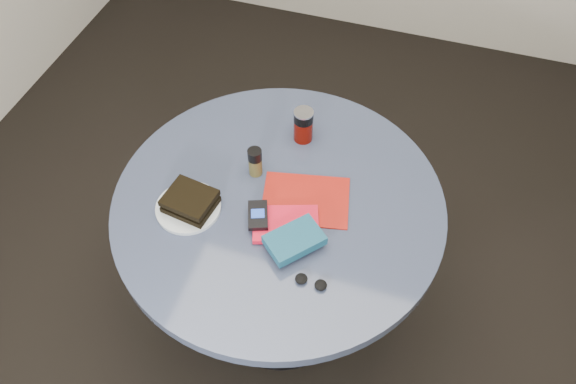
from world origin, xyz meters
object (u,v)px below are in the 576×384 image
(sandwich, at_px, (190,201))
(magazine, at_px, (306,200))
(soda_can, at_px, (303,125))
(plate, at_px, (188,207))
(pepper_grinder, at_px, (255,162))
(mp3_player, at_px, (258,215))
(table, at_px, (279,231))
(red_book, at_px, (286,224))
(novel, at_px, (294,240))
(headphones, at_px, (311,282))

(sandwich, height_order, magazine, sandwich)
(sandwich, xyz_separation_m, magazine, (0.31, 0.13, -0.03))
(magazine, bearing_deg, soda_can, 96.75)
(plate, xyz_separation_m, pepper_grinder, (0.14, 0.19, 0.04))
(plate, height_order, mp3_player, mp3_player)
(sandwich, height_order, pepper_grinder, pepper_grinder)
(table, xyz_separation_m, mp3_player, (-0.03, -0.09, 0.19))
(sandwich, relative_size, pepper_grinder, 1.54)
(red_book, relative_size, novel, 1.22)
(headphones, bearing_deg, mp3_player, 143.44)
(table, relative_size, magazine, 3.88)
(table, height_order, pepper_grinder, pepper_grinder)
(pepper_grinder, bearing_deg, red_book, -47.62)
(pepper_grinder, bearing_deg, soda_can, 62.55)
(headphones, bearing_deg, sandwich, 161.88)
(table, distance_m, soda_can, 0.35)
(sandwich, bearing_deg, red_book, 4.67)
(plate, bearing_deg, mp3_player, 5.80)
(plate, relative_size, red_book, 1.02)
(soda_can, height_order, mp3_player, soda_can)
(sandwich, height_order, red_book, sandwich)
(red_book, relative_size, headphones, 2.08)
(plate, height_order, sandwich, sandwich)
(soda_can, distance_m, red_book, 0.36)
(plate, xyz_separation_m, headphones, (0.42, -0.13, 0.00))
(headphones, bearing_deg, plate, 162.66)
(pepper_grinder, height_order, magazine, pepper_grinder)
(table, distance_m, novel, 0.26)
(soda_can, height_order, headphones, soda_can)
(magazine, xyz_separation_m, novel, (0.02, -0.17, 0.03))
(table, xyz_separation_m, magazine, (0.08, 0.02, 0.17))
(soda_can, bearing_deg, plate, -122.22)
(novel, bearing_deg, sandwich, 125.37)
(table, height_order, headphones, headphones)
(plate, relative_size, magazine, 0.75)
(magazine, bearing_deg, headphones, -82.34)
(pepper_grinder, bearing_deg, mp3_player, -68.03)
(mp3_player, bearing_deg, red_book, 3.61)
(table, bearing_deg, novel, -56.67)
(magazine, height_order, mp3_player, mp3_player)
(soda_can, xyz_separation_m, pepper_grinder, (-0.10, -0.19, -0.01))
(pepper_grinder, xyz_separation_m, red_book, (0.15, -0.17, -0.04))
(table, distance_m, red_book, 0.20)
(pepper_grinder, xyz_separation_m, mp3_player, (0.07, -0.17, -0.02))
(sandwich, relative_size, red_book, 0.82)
(table, bearing_deg, mp3_player, -109.19)
(headphones, bearing_deg, soda_can, 109.09)
(soda_can, bearing_deg, magazine, -71.39)
(magazine, bearing_deg, novel, -95.99)
(red_book, relative_size, mp3_player, 1.68)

